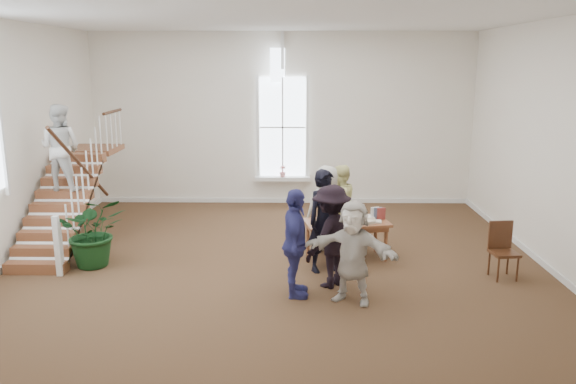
{
  "coord_description": "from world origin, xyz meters",
  "views": [
    {
      "loc": [
        0.34,
        -10.33,
        3.71
      ],
      "look_at": [
        0.2,
        0.4,
        1.23
      ],
      "focal_mm": 35.0,
      "sensor_mm": 36.0,
      "label": 1
    }
  ],
  "objects_px": {
    "police_officer": "(325,221)",
    "woman_cluster_a": "(295,244)",
    "person_yellow": "(340,204)",
    "elderly_woman": "(327,208)",
    "side_chair": "(502,247)",
    "library_table": "(347,225)",
    "woman_cluster_b": "(331,236)",
    "woman_cluster_c": "(353,252)",
    "floor_plant": "(94,231)"
  },
  "relations": [
    {
      "from": "woman_cluster_c",
      "to": "floor_plant",
      "type": "xyz_separation_m",
      "value": [
        -4.64,
        1.57,
        -0.16
      ]
    },
    {
      "from": "woman_cluster_b",
      "to": "elderly_woman",
      "type": "bearing_deg",
      "value": -139.71
    },
    {
      "from": "woman_cluster_a",
      "to": "police_officer",
      "type": "bearing_deg",
      "value": -24.97
    },
    {
      "from": "elderly_woman",
      "to": "woman_cluster_c",
      "type": "distance_m",
      "value": 2.63
    },
    {
      "from": "person_yellow",
      "to": "woman_cluster_c",
      "type": "relative_size",
      "value": 0.99
    },
    {
      "from": "person_yellow",
      "to": "woman_cluster_b",
      "type": "bearing_deg",
      "value": 39.93
    },
    {
      "from": "library_table",
      "to": "woman_cluster_b",
      "type": "xyz_separation_m",
      "value": [
        -0.39,
        -1.37,
        0.21
      ]
    },
    {
      "from": "woman_cluster_c",
      "to": "woman_cluster_b",
      "type": "bearing_deg",
      "value": 139.96
    },
    {
      "from": "elderly_woman",
      "to": "woman_cluster_b",
      "type": "relative_size",
      "value": 0.98
    },
    {
      "from": "woman_cluster_a",
      "to": "woman_cluster_c",
      "type": "xyz_separation_m",
      "value": [
        0.9,
        -0.2,
        -0.07
      ]
    },
    {
      "from": "police_officer",
      "to": "woman_cluster_b",
      "type": "height_order",
      "value": "police_officer"
    },
    {
      "from": "woman_cluster_a",
      "to": "library_table",
      "type": "bearing_deg",
      "value": -28.9
    },
    {
      "from": "person_yellow",
      "to": "police_officer",
      "type": "bearing_deg",
      "value": 34.85
    },
    {
      "from": "woman_cluster_a",
      "to": "floor_plant",
      "type": "bearing_deg",
      "value": 69.71
    },
    {
      "from": "woman_cluster_a",
      "to": "side_chair",
      "type": "height_order",
      "value": "woman_cluster_a"
    },
    {
      "from": "woman_cluster_c",
      "to": "person_yellow",
      "type": "bearing_deg",
      "value": 114.49
    },
    {
      "from": "person_yellow",
      "to": "woman_cluster_b",
      "type": "distance_m",
      "value": 2.49
    },
    {
      "from": "elderly_woman",
      "to": "floor_plant",
      "type": "xyz_separation_m",
      "value": [
        -4.38,
        -1.05,
        -0.2
      ]
    },
    {
      "from": "elderly_woman",
      "to": "woman_cluster_a",
      "type": "distance_m",
      "value": 2.5
    },
    {
      "from": "person_yellow",
      "to": "woman_cluster_a",
      "type": "height_order",
      "value": "woman_cluster_a"
    },
    {
      "from": "library_table",
      "to": "woman_cluster_c",
      "type": "height_order",
      "value": "woman_cluster_c"
    },
    {
      "from": "police_officer",
      "to": "woman_cluster_c",
      "type": "height_order",
      "value": "police_officer"
    },
    {
      "from": "library_table",
      "to": "elderly_woman",
      "type": "bearing_deg",
      "value": 109.68
    },
    {
      "from": "woman_cluster_a",
      "to": "side_chair",
      "type": "relative_size",
      "value": 1.79
    },
    {
      "from": "library_table",
      "to": "person_yellow",
      "type": "distance_m",
      "value": 1.11
    },
    {
      "from": "library_table",
      "to": "person_yellow",
      "type": "xyz_separation_m",
      "value": [
        -0.06,
        1.1,
        0.15
      ]
    },
    {
      "from": "woman_cluster_a",
      "to": "elderly_woman",
      "type": "bearing_deg",
      "value": -15.0
    },
    {
      "from": "elderly_woman",
      "to": "woman_cluster_b",
      "type": "height_order",
      "value": "woman_cluster_b"
    },
    {
      "from": "person_yellow",
      "to": "elderly_woman",
      "type": "bearing_deg",
      "value": 16.76
    },
    {
      "from": "floor_plant",
      "to": "elderly_woman",
      "type": "bearing_deg",
      "value": 13.48
    },
    {
      "from": "police_officer",
      "to": "woman_cluster_a",
      "type": "bearing_deg",
      "value": -142.07
    },
    {
      "from": "police_officer",
      "to": "woman_cluster_c",
      "type": "xyz_separation_m",
      "value": [
        0.36,
        -1.37,
        -0.11
      ]
    },
    {
      "from": "library_table",
      "to": "woman_cluster_b",
      "type": "relative_size",
      "value": 0.98
    },
    {
      "from": "person_yellow",
      "to": "side_chair",
      "type": "height_order",
      "value": "person_yellow"
    },
    {
      "from": "elderly_woman",
      "to": "woman_cluster_a",
      "type": "bearing_deg",
      "value": 58.55
    },
    {
      "from": "woman_cluster_c",
      "to": "floor_plant",
      "type": "distance_m",
      "value": 4.9
    },
    {
      "from": "elderly_woman",
      "to": "woman_cluster_a",
      "type": "relative_size",
      "value": 0.96
    },
    {
      "from": "elderly_woman",
      "to": "person_yellow",
      "type": "relative_size",
      "value": 1.05
    },
    {
      "from": "woman_cluster_b",
      "to": "woman_cluster_c",
      "type": "xyz_separation_m",
      "value": [
        0.3,
        -0.65,
        -0.05
      ]
    },
    {
      "from": "person_yellow",
      "to": "floor_plant",
      "type": "bearing_deg",
      "value": -23.94
    },
    {
      "from": "police_officer",
      "to": "person_yellow",
      "type": "bearing_deg",
      "value": 49.82
    },
    {
      "from": "woman_cluster_a",
      "to": "floor_plant",
      "type": "height_order",
      "value": "woman_cluster_a"
    },
    {
      "from": "person_yellow",
      "to": "woman_cluster_c",
      "type": "bearing_deg",
      "value": 47.03
    },
    {
      "from": "police_officer",
      "to": "person_yellow",
      "type": "xyz_separation_m",
      "value": [
        0.4,
        1.75,
        -0.12
      ]
    },
    {
      "from": "woman_cluster_b",
      "to": "floor_plant",
      "type": "xyz_separation_m",
      "value": [
        -4.34,
        0.92,
        -0.21
      ]
    },
    {
      "from": "woman_cluster_b",
      "to": "woman_cluster_c",
      "type": "bearing_deg",
      "value": 66.16
    },
    {
      "from": "library_table",
      "to": "side_chair",
      "type": "bearing_deg",
      "value": -29.91
    },
    {
      "from": "police_officer",
      "to": "woman_cluster_c",
      "type": "distance_m",
      "value": 1.42
    },
    {
      "from": "police_officer",
      "to": "side_chair",
      "type": "relative_size",
      "value": 1.88
    },
    {
      "from": "elderly_woman",
      "to": "library_table",
      "type": "bearing_deg",
      "value": 104.0
    }
  ]
}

